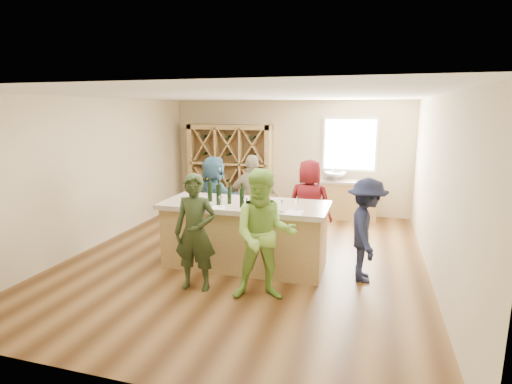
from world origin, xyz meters
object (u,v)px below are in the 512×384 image
(sink, at_px, (335,176))
(person_far_left, at_px, (214,198))
(wine_bottle_b, at_px, (196,193))
(person_near_right, at_px, (264,235))
(wine_bottle_d, at_px, (219,195))
(wine_bottle_c, at_px, (210,192))
(wine_rack, at_px, (230,167))
(person_server, at_px, (366,230))
(wine_bottle_f, at_px, (242,198))
(person_near_left, at_px, (195,232))
(tasting_counter_base, at_px, (245,237))
(wine_bottle_e, at_px, (229,195))
(person_far_mid, at_px, (253,200))
(person_far_right, at_px, (309,205))
(wine_bottle_a, at_px, (191,192))

(sink, xyz_separation_m, person_far_left, (-2.16, -2.34, -0.17))
(wine_bottle_b, relative_size, person_near_right, 0.18)
(wine_bottle_d, bearing_deg, wine_bottle_c, 139.07)
(wine_bottle_d, height_order, person_far_left, person_far_left)
(wine_bottle_c, relative_size, wine_bottle_d, 0.96)
(wine_bottle_d, relative_size, person_far_left, 0.20)
(sink, height_order, wine_bottle_c, wine_bottle_c)
(wine_rack, distance_m, person_server, 5.08)
(person_server, xyz_separation_m, wine_bottle_f, (-1.88, -0.26, 0.44))
(sink, xyz_separation_m, person_near_left, (-1.54, -4.59, -0.16))
(sink, bearing_deg, wine_bottle_f, -105.58)
(person_near_left, bearing_deg, tasting_counter_base, 62.91)
(wine_bottle_d, relative_size, wine_bottle_e, 1.22)
(person_near_right, relative_size, person_far_mid, 1.04)
(person_far_right, height_order, wine_bottle_f, person_far_right)
(person_far_left, bearing_deg, wine_bottle_f, 157.07)
(tasting_counter_base, height_order, wine_bottle_e, wine_bottle_e)
(person_server, xyz_separation_m, person_far_left, (-2.97, 1.26, 0.05))
(person_near_right, xyz_separation_m, person_far_mid, (-0.81, 2.18, -0.04))
(person_near_left, distance_m, wine_bottle_f, 0.95)
(wine_bottle_c, bearing_deg, person_far_right, 38.04)
(person_far_mid, height_order, wine_bottle_f, person_far_mid)
(person_near_right, bearing_deg, wine_bottle_a, 133.08)
(wine_bottle_c, distance_m, wine_bottle_e, 0.38)
(wine_rack, bearing_deg, person_server, -46.30)
(person_near_right, bearing_deg, person_far_mid, 94.65)
(wine_rack, xyz_separation_m, wine_bottle_f, (1.62, -3.93, 0.13))
(tasting_counter_base, bearing_deg, wine_bottle_b, -164.01)
(wine_bottle_d, bearing_deg, sink, 68.87)
(wine_rack, height_order, wine_bottle_a, wine_rack)
(person_near_right, bearing_deg, wine_bottle_c, 124.45)
(wine_bottle_e, bearing_deg, tasting_counter_base, 31.09)
(sink, bearing_deg, person_far_mid, -118.41)
(wine_bottle_c, height_order, wine_bottle_e, wine_bottle_c)
(wine_bottle_a, height_order, wine_bottle_c, wine_bottle_a)
(sink, relative_size, wine_bottle_c, 1.70)
(wine_bottle_c, bearing_deg, person_far_mid, 71.26)
(person_near_left, xyz_separation_m, person_near_right, (1.03, -0.03, 0.06))
(person_near_right, xyz_separation_m, person_far_right, (0.28, 2.17, -0.06))
(wine_rack, distance_m, tasting_counter_base, 4.00)
(wine_rack, height_order, tasting_counter_base, wine_rack)
(sink, distance_m, tasting_counter_base, 3.77)
(wine_bottle_d, height_order, wine_bottle_f, wine_bottle_d)
(wine_bottle_c, relative_size, wine_bottle_e, 1.17)
(person_near_right, distance_m, person_far_mid, 2.33)
(person_near_right, bearing_deg, person_server, 22.21)
(person_server, xyz_separation_m, person_far_right, (-1.04, 1.15, 0.05))
(person_server, height_order, person_far_left, person_far_left)
(wine_bottle_e, distance_m, person_near_right, 1.29)
(wine_bottle_b, xyz_separation_m, person_near_left, (0.34, -0.82, -0.39))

